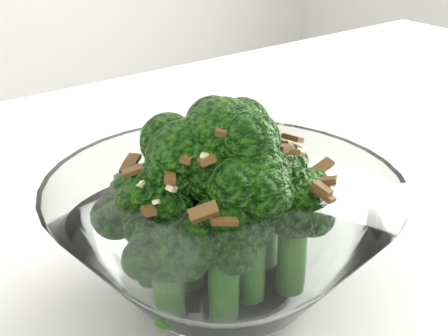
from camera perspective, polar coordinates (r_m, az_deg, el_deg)
table at (r=0.66m, az=8.32°, el=-6.51°), size 1.23×0.84×0.75m
broccoli_dish at (r=0.44m, az=-0.21°, el=-4.67°), size 0.23×0.23×0.14m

